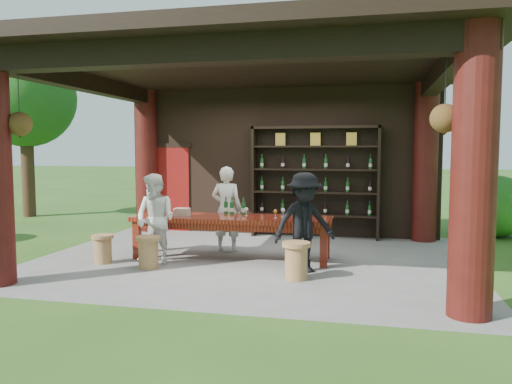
% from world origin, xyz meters
% --- Properties ---
extents(ground, '(90.00, 90.00, 0.00)m').
position_xyz_m(ground, '(0.00, 0.00, 0.00)').
color(ground, '#2D5119').
rests_on(ground, ground).
extents(pavilion, '(7.50, 6.00, 3.60)m').
position_xyz_m(pavilion, '(-0.01, 0.43, 2.13)').
color(pavilion, slate).
rests_on(pavilion, ground).
extents(wine_shelf, '(2.76, 0.42, 2.43)m').
position_xyz_m(wine_shelf, '(0.85, 2.45, 1.22)').
color(wine_shelf, black).
rests_on(wine_shelf, ground).
extents(tasting_table, '(3.52, 0.98, 0.75)m').
position_xyz_m(tasting_table, '(-0.34, -0.04, 0.63)').
color(tasting_table, '#56100C').
rests_on(tasting_table, ground).
extents(stool_near_left, '(0.40, 0.40, 0.53)m').
position_xyz_m(stool_near_left, '(-1.45, -1.05, 0.28)').
color(stool_near_left, olive).
rests_on(stool_near_left, ground).
extents(stool_near_right, '(0.42, 0.42, 0.56)m').
position_xyz_m(stool_near_right, '(0.97, -1.20, 0.30)').
color(stool_near_right, olive).
rests_on(stool_near_right, ground).
extents(stool_far_left, '(0.37, 0.37, 0.48)m').
position_xyz_m(stool_far_left, '(-2.37, -0.87, 0.26)').
color(stool_far_left, olive).
rests_on(stool_far_left, ground).
extents(host, '(0.59, 0.39, 1.61)m').
position_xyz_m(host, '(-0.61, 0.57, 0.80)').
color(host, silver).
rests_on(host, ground).
extents(guest_woman, '(0.86, 0.74, 1.52)m').
position_xyz_m(guest_woman, '(-1.48, -0.70, 0.76)').
color(guest_woman, white).
rests_on(guest_woman, ground).
extents(guest_man, '(1.17, 1.03, 1.57)m').
position_xyz_m(guest_man, '(1.03, -0.74, 0.78)').
color(guest_man, black).
rests_on(guest_man, ground).
extents(table_bottles, '(0.43, 0.14, 0.31)m').
position_xyz_m(table_bottles, '(-0.38, 0.26, 0.90)').
color(table_bottles, '#194C1E').
rests_on(table_bottles, tasting_table).
extents(table_glasses, '(0.96, 0.26, 0.15)m').
position_xyz_m(table_glasses, '(0.42, 0.01, 0.82)').
color(table_glasses, silver).
rests_on(table_glasses, tasting_table).
extents(napkin_basket, '(0.26, 0.19, 0.14)m').
position_xyz_m(napkin_basket, '(-1.20, -0.19, 0.82)').
color(napkin_basket, '#BF6672').
rests_on(napkin_basket, tasting_table).
extents(shrubs, '(21.83, 8.80, 1.36)m').
position_xyz_m(shrubs, '(2.22, 0.25, 0.55)').
color(shrubs, '#194C14').
rests_on(shrubs, ground).
extents(trees, '(19.57, 9.77, 4.80)m').
position_xyz_m(trees, '(3.42, 1.56, 3.37)').
color(trees, '#3F2819').
rests_on(trees, ground).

